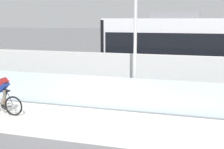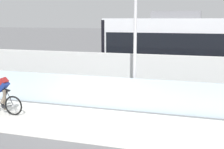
% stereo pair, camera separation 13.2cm
% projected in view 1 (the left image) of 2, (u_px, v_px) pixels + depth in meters
% --- Properties ---
extents(ground_plane, '(200.00, 200.00, 0.00)m').
position_uv_depth(ground_plane, '(77.00, 122.00, 10.29)').
color(ground_plane, slate).
extents(bike_path_deck, '(32.00, 3.20, 0.01)m').
position_uv_depth(bike_path_deck, '(77.00, 122.00, 10.29)').
color(bike_path_deck, silver).
rests_on(bike_path_deck, ground).
extents(glass_parapet, '(32.00, 0.05, 1.25)m').
position_uv_depth(glass_parapet, '(95.00, 92.00, 11.92)').
color(glass_parapet, silver).
rests_on(glass_parapet, ground).
extents(concrete_barrier_wall, '(32.00, 0.36, 1.94)m').
position_uv_depth(concrete_barrier_wall, '(109.00, 75.00, 13.55)').
color(concrete_barrier_wall, silver).
rests_on(concrete_barrier_wall, ground).
extents(tram_rail_near, '(32.00, 0.08, 0.01)m').
position_uv_depth(tram_rail_near, '(123.00, 85.00, 16.07)').
color(tram_rail_near, '#595654').
rests_on(tram_rail_near, ground).
extents(tram_rail_far, '(32.00, 0.08, 0.01)m').
position_uv_depth(tram_rail_far, '(130.00, 80.00, 17.42)').
color(tram_rail_far, '#595654').
rests_on(tram_rail_far, ground).
extents(tram, '(11.06, 2.54, 3.81)m').
position_uv_depth(tram, '(214.00, 50.00, 15.13)').
color(tram, silver).
rests_on(tram, ground).
extents(cyclist_on_bike, '(1.77, 0.58, 1.61)m').
position_uv_depth(cyclist_on_bike, '(0.00, 93.00, 10.99)').
color(cyclist_on_bike, black).
rests_on(cyclist_on_bike, ground).
extents(lamp_post_antenna, '(0.28, 0.28, 5.20)m').
position_uv_depth(lamp_post_antenna, '(135.00, 22.00, 11.30)').
color(lamp_post_antenna, gray).
rests_on(lamp_post_antenna, ground).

